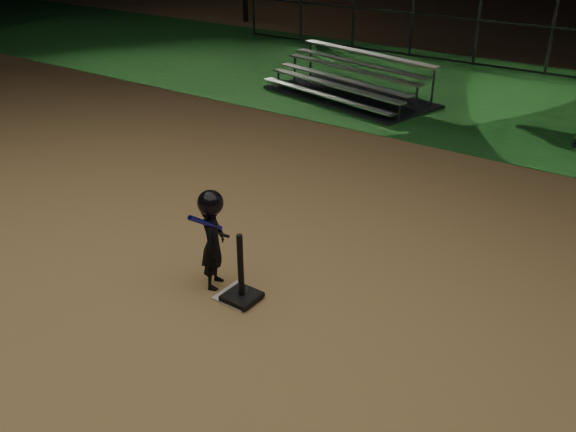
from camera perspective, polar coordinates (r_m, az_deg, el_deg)
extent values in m
plane|color=#9D7947|center=(7.29, -4.60, -7.47)|extent=(80.00, 80.00, 0.00)
cube|color=#1A521D|center=(15.63, 19.81, 10.08)|extent=(60.00, 8.00, 0.01)
cube|color=beige|center=(7.28, -4.60, -7.39)|extent=(0.45, 0.45, 0.02)
cube|color=black|center=(7.20, -4.30, -7.44)|extent=(0.38, 0.38, 0.06)
cylinder|color=black|center=(6.97, -4.42, -4.59)|extent=(0.07, 0.07, 0.78)
imported|color=black|center=(7.25, -6.97, -2.62)|extent=(0.41, 0.48, 1.12)
sphere|color=black|center=(7.00, -7.21, 1.21)|extent=(0.30, 0.30, 0.30)
cylinder|color=#171CC6|center=(6.95, -7.64, -0.66)|extent=(0.13, 0.59, 0.43)
cylinder|color=black|center=(7.00, -5.94, -1.78)|extent=(0.06, 0.19, 0.14)
cube|color=silver|center=(14.52, 4.26, 12.02)|extent=(4.00, 1.14, 0.04)
cube|color=silver|center=(14.37, 3.42, 11.13)|extent=(4.00, 1.14, 0.03)
cube|color=silver|center=(14.85, 5.84, 13.41)|extent=(4.00, 1.14, 0.04)
cube|color=silver|center=(14.69, 5.03, 12.57)|extent=(4.00, 1.14, 0.03)
cube|color=silver|center=(15.19, 7.37, 14.74)|extent=(4.00, 1.14, 0.04)
cube|color=silver|center=(15.02, 6.59, 13.93)|extent=(4.00, 1.14, 0.03)
cube|color=#38383D|center=(15.01, 5.72, 10.97)|extent=(4.39, 2.83, 0.06)
cube|color=#38383D|center=(18.45, 22.68, 12.13)|extent=(20.00, 0.05, 0.05)
cube|color=#38383D|center=(18.22, 23.36, 15.76)|extent=(20.00, 0.05, 0.05)
cylinder|color=#38383D|center=(19.91, 8.76, 18.31)|extent=(0.08, 0.08, 2.50)
cylinder|color=#38383D|center=(18.22, 23.36, 15.76)|extent=(0.08, 0.08, 2.50)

